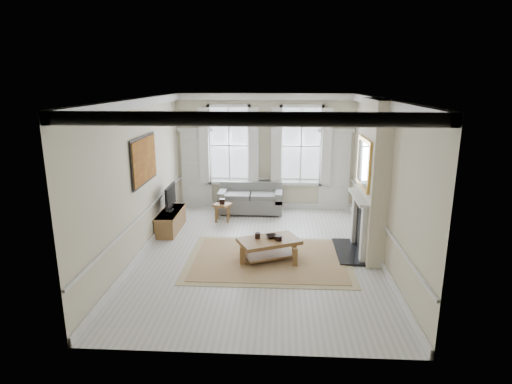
# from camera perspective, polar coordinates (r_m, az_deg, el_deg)

# --- Properties ---
(floor) EXTENTS (7.20, 7.20, 0.00)m
(floor) POSITION_cam_1_polar(r_m,az_deg,el_deg) (9.64, 0.40, -8.27)
(floor) COLOR #B7B5AD
(floor) RESTS_ON ground
(ceiling) EXTENTS (7.20, 7.20, 0.00)m
(ceiling) POSITION_cam_1_polar(r_m,az_deg,el_deg) (8.88, 0.44, 12.36)
(ceiling) COLOR white
(ceiling) RESTS_ON back_wall
(back_wall) EXTENTS (5.20, 0.00, 5.20)m
(back_wall) POSITION_cam_1_polar(r_m,az_deg,el_deg) (12.64, 1.21, 5.33)
(back_wall) COLOR beige
(back_wall) RESTS_ON floor
(left_wall) EXTENTS (0.00, 7.20, 7.20)m
(left_wall) POSITION_cam_1_polar(r_m,az_deg,el_deg) (9.59, -15.30, 1.76)
(left_wall) COLOR beige
(left_wall) RESTS_ON floor
(right_wall) EXTENTS (0.00, 7.20, 7.20)m
(right_wall) POSITION_cam_1_polar(r_m,az_deg,el_deg) (9.36, 16.54, 1.35)
(right_wall) COLOR beige
(right_wall) RESTS_ON floor
(window_left) EXTENTS (1.26, 0.20, 2.20)m
(window_left) POSITION_cam_1_polar(r_m,az_deg,el_deg) (12.64, -3.59, 6.23)
(window_left) COLOR #B2BCC6
(window_left) RESTS_ON back_wall
(window_right) EXTENTS (1.26, 0.20, 2.20)m
(window_right) POSITION_cam_1_polar(r_m,az_deg,el_deg) (12.57, 6.02, 6.13)
(window_right) COLOR #B2BCC6
(window_right) RESTS_ON back_wall
(door_left) EXTENTS (0.90, 0.08, 2.30)m
(door_left) POSITION_cam_1_polar(r_m,az_deg,el_deg) (12.93, -7.94, 2.93)
(door_left) COLOR silver
(door_left) RESTS_ON floor
(door_right) EXTENTS (0.90, 0.08, 2.30)m
(door_right) POSITION_cam_1_polar(r_m,az_deg,el_deg) (12.80, 10.41, 2.71)
(door_right) COLOR silver
(door_right) RESTS_ON floor
(painting) EXTENTS (0.05, 1.66, 1.06)m
(painting) POSITION_cam_1_polar(r_m,az_deg,el_deg) (9.79, -14.68, 4.15)
(painting) COLOR #AB6C1D
(painting) RESTS_ON left_wall
(chimney_breast) EXTENTS (0.35, 1.70, 3.38)m
(chimney_breast) POSITION_cam_1_polar(r_m,az_deg,el_deg) (9.51, 15.24, 1.65)
(chimney_breast) COLOR beige
(chimney_breast) RESTS_ON floor
(hearth) EXTENTS (0.55, 1.50, 0.05)m
(hearth) POSITION_cam_1_polar(r_m,az_deg,el_deg) (9.93, 12.17, -7.75)
(hearth) COLOR black
(hearth) RESTS_ON floor
(fireplace) EXTENTS (0.21, 1.45, 1.33)m
(fireplace) POSITION_cam_1_polar(r_m,az_deg,el_deg) (9.72, 13.56, -3.88)
(fireplace) COLOR silver
(fireplace) RESTS_ON floor
(mirror) EXTENTS (0.06, 1.26, 1.06)m
(mirror) POSITION_cam_1_polar(r_m,az_deg,el_deg) (9.39, 14.10, 3.76)
(mirror) COLOR gold
(mirror) RESTS_ON chimney_breast
(sofa) EXTENTS (1.83, 0.89, 0.85)m
(sofa) POSITION_cam_1_polar(r_m,az_deg,el_deg) (12.47, -0.70, -1.11)
(sofa) COLOR slate
(sofa) RESTS_ON floor
(side_table) EXTENTS (0.53, 0.53, 0.49)m
(side_table) POSITION_cam_1_polar(r_m,az_deg,el_deg) (11.72, -4.50, -2.07)
(side_table) COLOR brown
(side_table) RESTS_ON floor
(rug) EXTENTS (3.50, 2.60, 0.02)m
(rug) POSITION_cam_1_polar(r_m,az_deg,el_deg) (9.35, 1.74, -8.96)
(rug) COLOR #A47F55
(rug) RESTS_ON floor
(coffee_table) EXTENTS (1.45, 1.20, 0.47)m
(coffee_table) POSITION_cam_1_polar(r_m,az_deg,el_deg) (9.20, 1.76, -6.80)
(coffee_table) COLOR brown
(coffee_table) RESTS_ON rug
(ceramic_pot_a) EXTENTS (0.12, 0.12, 0.12)m
(ceramic_pot_a) POSITION_cam_1_polar(r_m,az_deg,el_deg) (9.21, 0.21, -5.85)
(ceramic_pot_a) COLOR black
(ceramic_pot_a) RESTS_ON coffee_table
(ceramic_pot_b) EXTENTS (0.15, 0.15, 0.11)m
(ceramic_pot_b) POSITION_cam_1_polar(r_m,az_deg,el_deg) (9.10, 3.03, -6.15)
(ceramic_pot_b) COLOR black
(ceramic_pot_b) RESTS_ON coffee_table
(bowl) EXTENTS (0.32, 0.32, 0.06)m
(bowl) POSITION_cam_1_polar(r_m,az_deg,el_deg) (9.25, 2.10, -5.93)
(bowl) COLOR black
(bowl) RESTS_ON coffee_table
(tv_stand) EXTENTS (0.46, 1.44, 0.51)m
(tv_stand) POSITION_cam_1_polar(r_m,az_deg,el_deg) (11.23, -11.27, -3.77)
(tv_stand) COLOR brown
(tv_stand) RESTS_ON floor
(tv) EXTENTS (0.08, 0.90, 0.68)m
(tv) POSITION_cam_1_polar(r_m,az_deg,el_deg) (11.04, -11.33, -0.57)
(tv) COLOR black
(tv) RESTS_ON tv_stand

